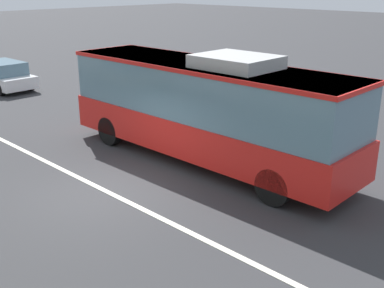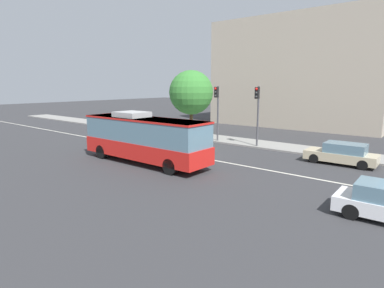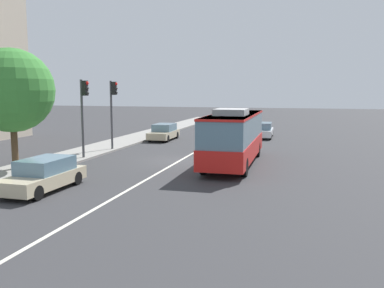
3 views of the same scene
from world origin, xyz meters
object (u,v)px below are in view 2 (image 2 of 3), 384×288
(transit_bus, at_px, (144,137))
(sedan_beige, at_px, (342,154))
(traffic_light_mid_block, at_px, (217,104))
(sedan_beige_ahead, at_px, (139,130))
(traffic_light_near_corner, at_px, (257,106))
(street_tree_kerbside_left, at_px, (191,93))

(transit_bus, relative_size, sedan_beige, 2.20)
(transit_bus, distance_m, traffic_light_mid_block, 9.88)
(traffic_light_mid_block, bearing_deg, transit_bus, 5.31)
(sedan_beige, xyz_separation_m, sedan_beige_ahead, (-19.43, -0.95, 0.00))
(transit_bus, bearing_deg, traffic_light_near_corner, 69.95)
(traffic_light_near_corner, bearing_deg, traffic_light_mid_block, -90.70)
(traffic_light_near_corner, height_order, street_tree_kerbside_left, street_tree_kerbside_left)
(sedan_beige, height_order, sedan_beige_ahead, same)
(sedan_beige, relative_size, traffic_light_near_corner, 0.87)
(sedan_beige, xyz_separation_m, traffic_light_near_corner, (-7.24, 1.46, 2.84))
(street_tree_kerbside_left, bearing_deg, sedan_beige_ahead, -129.34)
(street_tree_kerbside_left, bearing_deg, traffic_light_near_corner, -11.88)
(transit_bus, relative_size, traffic_light_mid_block, 1.93)
(sedan_beige, bearing_deg, traffic_light_near_corner, -12.92)
(traffic_light_mid_block, bearing_deg, sedan_beige, 83.57)
(traffic_light_mid_block, height_order, street_tree_kerbside_left, street_tree_kerbside_left)
(sedan_beige_ahead, relative_size, traffic_light_mid_block, 0.87)
(sedan_beige_ahead, bearing_deg, sedan_beige, -176.03)
(traffic_light_near_corner, bearing_deg, sedan_beige_ahead, -78.90)
(transit_bus, bearing_deg, sedan_beige, 37.02)
(sedan_beige, relative_size, street_tree_kerbside_left, 0.67)
(sedan_beige, distance_m, traffic_light_near_corner, 7.91)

